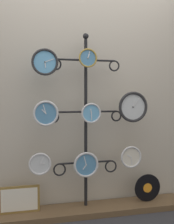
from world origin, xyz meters
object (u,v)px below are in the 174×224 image
(clock_middle_left, at_px, (46,113))
(picture_frame, at_px, (19,200))
(display_stand, at_px, (86,159))
(clock_middle_right, at_px, (133,107))
(clock_bottom_center, at_px, (86,165))
(clock_middle_center, at_px, (91,113))
(clock_top_left, at_px, (45,62))
(vinyl_record, at_px, (147,188))
(clock_bottom_left, at_px, (40,164))
(clock_top_center, at_px, (87,58))
(clock_bottom_right, at_px, (131,157))

(clock_middle_left, xyz_separation_m, picture_frame, (-0.26, 0.07, -0.85))
(display_stand, relative_size, clock_middle_left, 7.39)
(clock_middle_right, distance_m, clock_bottom_center, 0.77)
(clock_middle_left, height_order, clock_middle_center, clock_middle_left)
(clock_top_left, xyz_separation_m, vinyl_record, (1.11, 0.02, -1.33))
(picture_frame, bearing_deg, clock_bottom_left, -19.11)
(clock_middle_right, bearing_deg, clock_middle_center, -178.90)
(clock_middle_left, xyz_separation_m, clock_bottom_left, (-0.06, -0.00, -0.49))
(clock_top_center, distance_m, clock_bottom_right, 1.13)
(clock_middle_right, bearing_deg, clock_top_left, 179.40)
(display_stand, bearing_deg, clock_middle_left, -166.46)
(clock_top_center, height_order, clock_middle_right, clock_top_center)
(clock_top_left, height_order, clock_bottom_left, clock_top_left)
(clock_bottom_center, relative_size, picture_frame, 0.66)
(clock_middle_left, bearing_deg, clock_bottom_left, -178.83)
(clock_bottom_left, relative_size, vinyl_record, 0.74)
(clock_middle_right, bearing_deg, clock_bottom_center, 179.92)
(clock_middle_right, xyz_separation_m, clock_bottom_center, (-0.51, 0.00, -0.58))
(display_stand, bearing_deg, clock_top_center, -92.27)
(clock_top_left, bearing_deg, clock_bottom_left, -158.75)
(display_stand, bearing_deg, clock_bottom_right, -9.05)
(display_stand, xyz_separation_m, clock_top_left, (-0.43, -0.08, 0.99))
(clock_middle_left, relative_size, clock_middle_center, 1.21)
(clock_bottom_left, distance_m, picture_frame, 0.41)
(display_stand, distance_m, vinyl_record, 0.76)
(display_stand, height_order, clock_middle_left, display_stand)
(clock_top_left, height_order, clock_bottom_right, clock_top_left)
(clock_top_center, xyz_separation_m, clock_bottom_center, (-0.02, -0.01, -1.08))
(clock_top_left, height_order, clock_middle_right, clock_top_left)
(clock_bottom_center, relative_size, vinyl_record, 0.87)
(display_stand, distance_m, clock_bottom_center, 0.10)
(clock_middle_left, bearing_deg, clock_middle_right, 0.75)
(vinyl_record, bearing_deg, clock_bottom_left, -178.07)
(clock_middle_left, height_order, clock_bottom_center, clock_middle_left)
(vinyl_record, xyz_separation_m, picture_frame, (-1.36, 0.03, -0.02))
(display_stand, relative_size, picture_frame, 4.65)
(clock_bottom_left, distance_m, clock_bottom_right, 0.97)
(vinyl_record, relative_size, picture_frame, 0.75)
(clock_middle_right, bearing_deg, clock_bottom_left, -179.23)
(clock_top_center, distance_m, clock_bottom_center, 1.08)
(clock_middle_left, distance_m, clock_middle_center, 0.46)
(clock_top_center, xyz_separation_m, clock_middle_left, (-0.43, -0.02, -0.55))
(display_stand, xyz_separation_m, picture_frame, (-0.69, -0.04, -0.35))
(picture_frame, bearing_deg, clock_middle_left, -14.54)
(display_stand, relative_size, clock_middle_right, 5.74)
(clock_bottom_left, bearing_deg, clock_middle_right, 0.77)
(clock_middle_center, xyz_separation_m, clock_bottom_left, (-0.52, -0.00, -0.49))
(clock_bottom_left, bearing_deg, clock_top_left, 21.25)
(picture_frame, bearing_deg, vinyl_record, -1.20)
(clock_top_left, bearing_deg, clock_bottom_right, 0.36)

